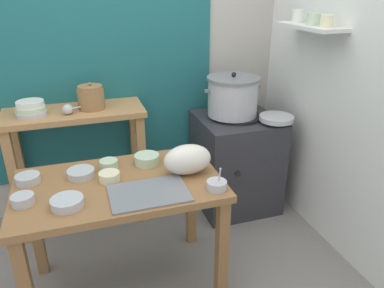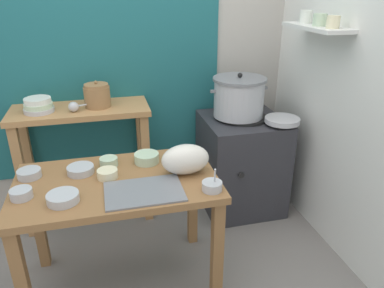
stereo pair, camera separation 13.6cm
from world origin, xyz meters
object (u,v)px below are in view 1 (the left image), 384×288
Objects in this scene: prep_bowl_3 at (81,173)px; stove_block at (235,161)px; prep_bowl_5 at (109,164)px; clay_pot at (91,97)px; bowl_stack_enamel at (31,109)px; prep_bowl_7 at (217,185)px; prep_bowl_4 at (109,176)px; steamer_pot at (233,96)px; wide_pan at (276,118)px; ladle at (70,109)px; serving_tray at (149,193)px; back_shelf_table at (77,140)px; prep_table at (121,200)px; prep_bowl_0 at (67,202)px; prep_bowl_1 at (28,179)px; plastic_bag at (188,159)px; prep_bowl_6 at (23,199)px; prep_bowl_2 at (147,159)px.

stove_block is at bearing 23.92° from prep_bowl_3.
stove_block is 1.19m from prep_bowl_5.
bowl_stack_enamel is (-0.39, -0.03, -0.03)m from clay_pot.
prep_bowl_4 is at bearing 152.94° from prep_bowl_7.
steamer_pot is 1.76× the size of wide_pan.
ladle is 0.70× the size of serving_tray.
serving_tray is at bearing -71.18° from back_shelf_table.
back_shelf_table is at bearing 166.99° from wide_pan.
prep_bowl_0 is at bearing -148.65° from prep_table.
prep_bowl_5 is (-0.03, 0.18, 0.14)m from prep_table.
prep_bowl_0 is at bearing -94.32° from back_shelf_table.
prep_bowl_7 is (0.69, -0.94, -0.19)m from ladle.
stove_block reaches higher than prep_bowl_4.
back_shelf_table is 0.70m from prep_bowl_1.
serving_tray is at bearing 169.71° from prep_bowl_7.
wide_pan is (1.22, 0.46, 0.19)m from prep_table.
plastic_bag is 0.44m from prep_bowl_4.
prep_bowl_1 is (-1.68, -0.31, -0.05)m from wide_pan.
plastic_bag is at bearing 31.15° from serving_tray.
back_shelf_table is at bearing 72.20° from prep_bowl_6.
serving_tray is at bearing -150.00° from wide_pan.
steamer_pot is 4.23× the size of prep_bowl_5.
bowl_stack_enamel is 1.34× the size of prep_bowl_3.
bowl_stack_enamel is at bearing 121.26° from prep_table.
prep_bowl_4 is (-0.18, 0.20, 0.02)m from serving_tray.
prep_bowl_2 is at bearing 6.91° from prep_bowl_3.
prep_bowl_7 reaches higher than prep_bowl_2.
prep_bowl_6 is (-0.40, -0.86, -0.23)m from clay_pot.
back_shelf_table is at bearing 108.82° from serving_tray.
bowl_stack_enamel is 0.72× the size of ladle.
wide_pan reaches higher than prep_table.
serving_tray is at bearing -27.92° from prep_bowl_1.
serving_tray is at bearing -1.12° from prep_bowl_0.
plastic_bag is at bearing 3.95° from prep_bowl_6.
stove_block reaches higher than prep_bowl_2.
steamer_pot is at bearing 45.57° from serving_tray.
clay_pot is 1.73× the size of prep_bowl_6.
prep_bowl_3 is (-0.12, -0.66, -0.24)m from clay_pot.
wide_pan is at bearing -41.75° from stove_block.
prep_bowl_7 is at bearing -53.66° from ladle.
prep_bowl_7 is at bearing -67.14° from plastic_bag.
ladle is 0.64m from prep_bowl_1.
prep_bowl_3 is 0.17m from prep_bowl_4.
prep_table is 9.76× the size of prep_bowl_4.
prep_bowl_3 is at bearing 137.22° from serving_tray.
prep_bowl_5 reaches higher than prep_table.
bowl_stack_enamel reaches higher than prep_bowl_4.
steamer_pot is 2.22× the size of bowl_stack_enamel.
steamer_pot is at bearing 33.14° from prep_bowl_2.
prep_bowl_6 is at bearing -90.80° from bowl_stack_enamel.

